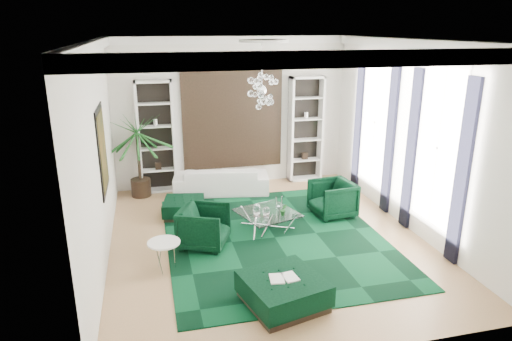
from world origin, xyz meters
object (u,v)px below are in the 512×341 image
object	(u,v)px
armchair_right	(332,199)
side_table	(165,257)
palm	(138,145)
coffee_table	(267,221)
sofa	(221,180)
armchair_left	(204,227)
ottoman_side	(184,208)
ottoman_front	(283,291)

from	to	relation	value
armchair_right	side_table	size ratio (longest dim) A/B	1.58
side_table	palm	size ratio (longest dim) A/B	0.21
armchair_right	palm	size ratio (longest dim) A/B	0.33
coffee_table	palm	xyz separation A→B (m)	(-2.54, 2.62, 1.12)
sofa	armchair_right	world-z (taller)	armchair_right
sofa	coffee_table	size ratio (longest dim) A/B	2.16
armchair_left	ottoman_side	world-z (taller)	armchair_left
coffee_table	ottoman_side	world-z (taller)	ottoman_side
coffee_table	palm	bearing A→B (deg)	134.06
coffee_table	ottoman_front	bearing A→B (deg)	-99.97
armchair_right	ottoman_front	xyz separation A→B (m)	(-2.04, -3.00, -0.18)
armchair_left	coffee_table	size ratio (longest dim) A/B	0.81
coffee_table	ottoman_side	xyz separation A→B (m)	(-1.62, 1.10, 0.00)
ottoman_side	side_table	distance (m)	2.38
coffee_table	palm	world-z (taller)	palm
side_table	armchair_left	bearing A→B (deg)	44.34
armchair_right	ottoman_front	distance (m)	3.63
side_table	palm	xyz separation A→B (m)	(-0.39, 3.84, 1.04)
coffee_table	armchair_right	bearing A→B (deg)	12.45
side_table	palm	distance (m)	4.00
armchair_right	side_table	world-z (taller)	armchair_right
side_table	armchair_right	bearing A→B (deg)	22.83
armchair_left	armchair_right	xyz separation A→B (m)	(2.94, 0.80, -0.00)
armchair_left	armchair_right	size ratio (longest dim) A/B	1.01
armchair_left	ottoman_side	distance (m)	1.60
armchair_right	ottoman_side	distance (m)	3.29
coffee_table	palm	distance (m)	3.82
armchair_right	coffee_table	bearing A→B (deg)	-83.48
ottoman_side	ottoman_front	size ratio (longest dim) A/B	0.77
sofa	palm	size ratio (longest dim) A/B	0.90
sofa	armchair_left	distance (m)	2.94
armchair_right	palm	world-z (taller)	palm
sofa	coffee_table	distance (m)	2.45
palm	side_table	bearing A→B (deg)	-84.18
coffee_table	ottoman_side	bearing A→B (deg)	145.74
sofa	armchair_left	world-z (taller)	armchair_left
armchair_right	armchair_left	bearing A→B (deg)	-80.64
sofa	side_table	world-z (taller)	sofa
ottoman_front	side_table	xyz separation A→B (m)	(-1.68, 1.43, 0.05)
armchair_left	coffee_table	distance (m)	1.46
ottoman_side	sofa	bearing A→B (deg)	50.37
sofa	ottoman_side	distance (m)	1.65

